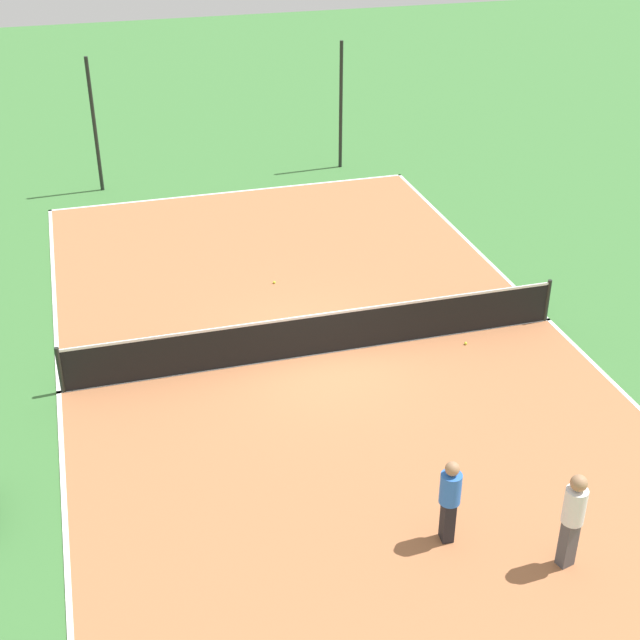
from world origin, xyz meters
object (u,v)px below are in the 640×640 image
object	(u,v)px
tennis_ball_far_baseline	(466,343)
fence_post_back_left	(94,126)
player_near_white	(573,514)
tennis_ball_left_sideline	(274,282)
fence_post_back_right	(341,106)
player_near_blue	(450,496)
tennis_ball_midcourt	(505,294)
tennis_net	(320,333)

from	to	relation	value
tennis_ball_far_baseline	fence_post_back_left	xyz separation A→B (m)	(-7.47, 12.44, 2.11)
player_near_white	tennis_ball_left_sideline	xyz separation A→B (m)	(-2.28, 11.13, -1.02)
fence_post_back_left	player_near_white	bearing A→B (deg)	-72.27
tennis_ball_far_baseline	fence_post_back_right	bearing A→B (deg)	86.64
player_near_white	fence_post_back_right	world-z (taller)	fence_post_back_right
player_near_blue	fence_post_back_right	distance (m)	18.65
tennis_ball_midcourt	tennis_ball_left_sideline	distance (m)	6.00
tennis_ball_midcourt	tennis_ball_left_sideline	bearing A→B (deg)	157.74
player_near_white	tennis_ball_far_baseline	world-z (taller)	player_near_white
player_near_blue	player_near_white	size ratio (longest dim) A/B	0.89
tennis_ball_far_baseline	tennis_ball_midcourt	bearing A→B (deg)	45.07
tennis_net	fence_post_back_left	bearing A→B (deg)	109.02
player_near_white	tennis_ball_far_baseline	distance (m)	7.08
fence_post_back_left	tennis_net	bearing A→B (deg)	-70.98
fence_post_back_right	player_near_white	bearing A→B (deg)	-95.97
player_near_blue	tennis_ball_midcourt	world-z (taller)	player_near_blue
tennis_ball_midcourt	tennis_ball_left_sideline	world-z (taller)	same
tennis_ball_far_baseline	fence_post_back_right	world-z (taller)	fence_post_back_right
player_near_blue	tennis_ball_midcourt	bearing A→B (deg)	152.84
player_near_blue	fence_post_back_left	bearing A→B (deg)	-160.97
tennis_net	tennis_ball_left_sideline	distance (m)	3.74
tennis_ball_left_sideline	fence_post_back_right	xyz separation A→B (m)	(4.31, 8.19, 2.11)
tennis_ball_far_baseline	fence_post_back_right	size ratio (longest dim) A/B	0.02
tennis_ball_left_sideline	tennis_ball_far_baseline	world-z (taller)	same
player_near_white	fence_post_back_right	distance (m)	19.45
fence_post_back_right	tennis_ball_midcourt	bearing A→B (deg)	-83.22
player_near_white	tennis_ball_left_sideline	size ratio (longest dim) A/B	26.90
tennis_ball_far_baseline	player_near_white	bearing A→B (deg)	-100.64
tennis_ball_midcourt	fence_post_back_left	bearing A→B (deg)	132.08
fence_post_back_left	fence_post_back_right	bearing A→B (deg)	0.00
fence_post_back_left	tennis_ball_midcourt	bearing A→B (deg)	-47.92
tennis_net	fence_post_back_right	bearing A→B (deg)	70.98
player_near_blue	tennis_ball_left_sideline	xyz separation A→B (m)	(-0.64, 10.06, -0.89)
player_near_blue	fence_post_back_left	world-z (taller)	fence_post_back_left
fence_post_back_right	player_near_blue	bearing A→B (deg)	-101.37
player_near_blue	fence_post_back_left	xyz separation A→B (m)	(-4.53, 18.25, 1.22)
player_near_white	tennis_ball_left_sideline	world-z (taller)	player_near_white
tennis_ball_midcourt	fence_post_back_right	size ratio (longest dim) A/B	0.02
tennis_net	player_near_white	size ratio (longest dim) A/B	6.29
fence_post_back_left	fence_post_back_right	distance (m)	8.20
tennis_net	tennis_ball_midcourt	xyz separation A→B (m)	(5.34, 1.43, -0.52)
player_near_white	fence_post_back_right	bearing A→B (deg)	69.64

